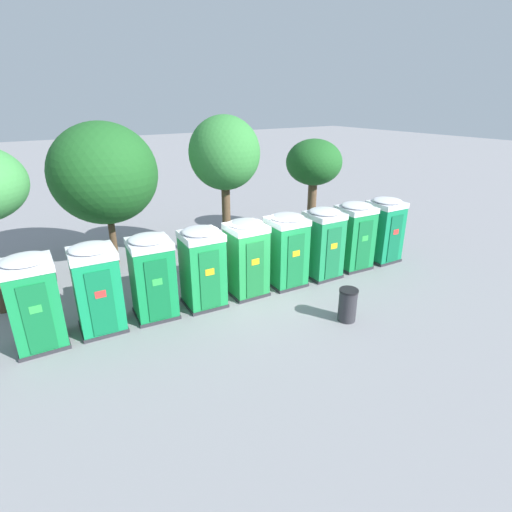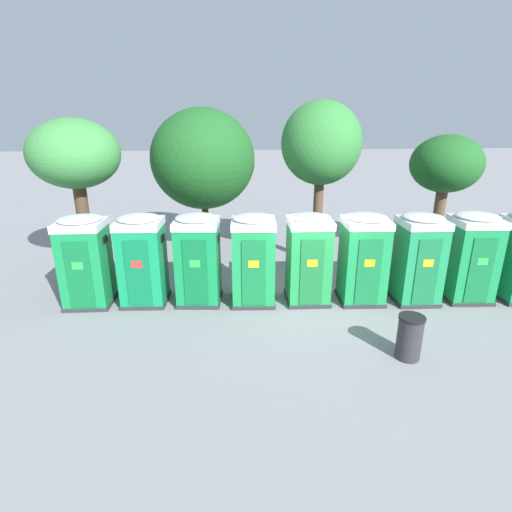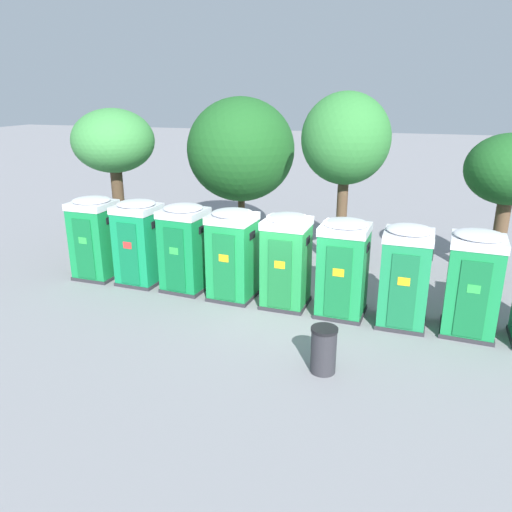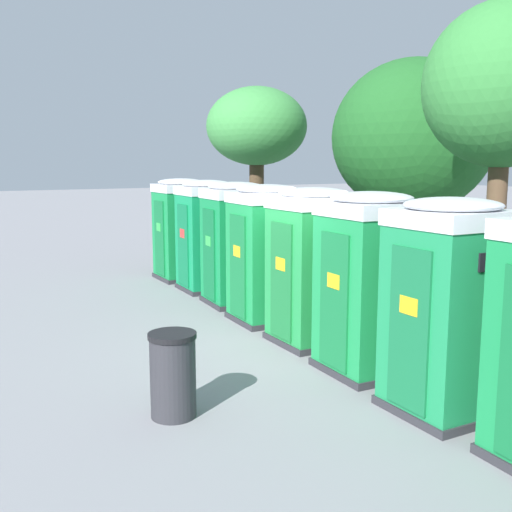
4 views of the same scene
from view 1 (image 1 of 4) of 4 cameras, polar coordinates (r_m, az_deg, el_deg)
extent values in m
plane|color=gray|center=(13.59, -1.51, -5.15)|extent=(120.00, 120.00, 0.00)
cube|color=#2D2D33|center=(12.30, -28.04, -10.86)|extent=(1.26, 1.24, 0.10)
cube|color=#158943|center=(11.79, -28.98, -6.31)|extent=(1.20, 1.18, 2.10)
cube|color=#116A35|center=(11.30, -28.72, -7.90)|extent=(0.64, 0.05, 1.85)
cube|color=green|center=(11.16, -28.97, -6.70)|extent=(0.28, 0.02, 0.20)
cube|color=black|center=(11.50, -26.73, -2.49)|extent=(0.04, 0.36, 0.20)
cube|color=silver|center=(11.35, -30.02, -1.15)|extent=(1.24, 1.21, 0.20)
ellipsoid|color=silver|center=(11.30, -30.16, -0.45)|extent=(1.18, 1.15, 0.18)
cube|color=#2D2D33|center=(12.39, -20.95, -9.37)|extent=(1.29, 1.27, 0.10)
cube|color=#128D50|center=(11.88, -21.66, -4.81)|extent=(1.22, 1.21, 2.10)
cube|color=#0E6E3F|center=(11.39, -21.16, -6.33)|extent=(0.64, 0.07, 1.85)
cube|color=red|center=(11.25, -21.33, -5.13)|extent=(0.28, 0.03, 0.20)
cube|color=black|center=(11.65, -19.32, -1.02)|extent=(0.05, 0.36, 0.20)
cube|color=silver|center=(11.44, -22.45, 0.36)|extent=(1.26, 1.25, 0.20)
ellipsoid|color=silver|center=(11.39, -22.55, 1.06)|extent=(1.20, 1.19, 0.18)
cube|color=#2D2D33|center=(12.61, -14.05, -7.92)|extent=(1.32, 1.31, 0.10)
cube|color=#128643|center=(12.11, -14.52, -3.39)|extent=(1.25, 1.25, 2.10)
cube|color=#0E6834|center=(11.62, -13.81, -4.83)|extent=(0.63, 0.09, 1.85)
cube|color=green|center=(11.49, -13.91, -3.64)|extent=(0.28, 0.04, 0.20)
cube|color=black|center=(11.95, -12.13, 0.32)|extent=(0.06, 0.36, 0.20)
cube|color=silver|center=(11.68, -15.04, 1.73)|extent=(1.29, 1.28, 0.20)
ellipsoid|color=silver|center=(11.63, -15.12, 2.42)|extent=(1.23, 1.22, 0.18)
cube|color=#2D2D33|center=(12.93, -7.38, -6.59)|extent=(1.29, 1.28, 0.10)
cube|color=#1A9046|center=(12.45, -7.62, -2.13)|extent=(1.23, 1.22, 2.10)
cube|color=#147036|center=(11.98, -6.58, -3.47)|extent=(0.63, 0.08, 1.85)
cube|color=yellow|center=(11.86, -6.60, -2.29)|extent=(0.28, 0.03, 0.20)
cube|color=black|center=(12.38, -5.27, 1.50)|extent=(0.05, 0.36, 0.20)
cube|color=silver|center=(12.03, -7.89, 2.88)|extent=(1.26, 1.26, 0.20)
ellipsoid|color=silver|center=(11.99, -7.93, 3.56)|extent=(1.20, 1.20, 0.18)
cube|color=#2D2D33|center=(13.52, -1.37, -5.08)|extent=(1.23, 1.24, 0.10)
cube|color=#218F43|center=(13.06, -1.41, -0.77)|extent=(1.17, 1.19, 2.10)
cube|color=#1A7034|center=(12.62, -0.12, -1.97)|extent=(0.62, 0.06, 1.85)
cube|color=yellow|center=(12.49, -0.08, -0.84)|extent=(0.28, 0.02, 0.20)
cube|color=black|center=(13.06, 0.77, 2.70)|extent=(0.04, 0.36, 0.20)
cube|color=silver|center=(12.66, -1.46, 4.04)|extent=(1.21, 1.22, 0.20)
ellipsoid|color=silver|center=(12.61, -1.47, 4.69)|extent=(1.15, 1.16, 0.18)
cube|color=#2D2D33|center=(14.19, 4.20, -3.76)|extent=(1.29, 1.27, 0.10)
cube|color=#1B9048|center=(13.76, 4.32, 0.38)|extent=(1.23, 1.21, 2.10)
cube|color=#157038|center=(13.34, 5.69, -0.73)|extent=(0.64, 0.07, 1.85)
cube|color=yellow|center=(13.22, 5.77, 0.35)|extent=(0.28, 0.03, 0.20)
cube|color=black|center=(13.83, 6.46, 3.65)|extent=(0.05, 0.36, 0.20)
cube|color=silver|center=(13.38, 4.46, 4.97)|extent=(1.26, 1.25, 0.20)
ellipsoid|color=silver|center=(13.34, 4.48, 5.58)|extent=(1.20, 1.19, 0.18)
cube|color=#2D2D33|center=(14.99, 9.24, -2.56)|extent=(1.22, 1.24, 0.10)
cube|color=#1C894D|center=(14.57, 9.50, 1.38)|extent=(1.16, 1.18, 2.10)
cube|color=#166B3C|center=(14.19, 10.97, 0.38)|extent=(0.62, 0.05, 1.85)
cube|color=yellow|center=(14.08, 11.10, 1.40)|extent=(0.28, 0.02, 0.20)
cube|color=black|center=(14.70, 11.40, 4.46)|extent=(0.04, 0.36, 0.20)
cube|color=silver|center=(14.22, 9.78, 5.73)|extent=(1.20, 1.22, 0.20)
ellipsoid|color=silver|center=(14.18, 9.82, 6.31)|extent=(1.14, 1.16, 0.18)
cube|color=#2D2D33|center=(15.98, 13.42, -1.31)|extent=(1.32, 1.29, 0.10)
cube|color=#188844|center=(15.59, 13.77, 2.41)|extent=(1.25, 1.23, 2.10)
cube|color=#136A35|center=(15.21, 15.19, 1.48)|extent=(0.64, 0.08, 1.85)
cube|color=green|center=(15.11, 15.34, 2.44)|extent=(0.28, 0.03, 0.20)
cube|color=black|center=(15.76, 15.65, 5.25)|extent=(0.05, 0.36, 0.20)
cube|color=silver|center=(15.26, 14.16, 6.48)|extent=(1.29, 1.27, 0.20)
ellipsoid|color=silver|center=(15.22, 14.21, 7.03)|extent=(1.23, 1.20, 0.18)
cube|color=#2D2D33|center=(16.99, 17.32, -0.31)|extent=(1.22, 1.24, 0.10)
cube|color=#128250|center=(16.62, 17.74, 3.20)|extent=(1.16, 1.18, 2.10)
cube|color=#0E663E|center=(16.29, 19.21, 2.36)|extent=(0.62, 0.05, 1.85)
cube|color=red|center=(16.20, 19.38, 3.26)|extent=(0.28, 0.02, 0.20)
cube|color=black|center=(16.84, 19.34, 5.86)|extent=(0.04, 0.36, 0.20)
cube|color=silver|center=(16.31, 18.20, 7.03)|extent=(1.20, 1.21, 0.20)
ellipsoid|color=silver|center=(16.28, 18.26, 7.54)|extent=(1.14, 1.15, 0.18)
cylinder|color=brown|center=(18.76, 7.95, 7.06)|extent=(0.40, 0.40, 2.90)
ellipsoid|color=#1E5B23|center=(18.35, 8.28, 13.13)|extent=(2.49, 2.49, 2.02)
cylinder|color=brown|center=(15.91, -4.26, 5.56)|extent=(0.33, 0.33, 3.45)
ellipsoid|color=#337F38|center=(15.40, -4.52, 14.45)|extent=(2.67, 2.67, 2.74)
cylinder|color=#4C3826|center=(16.48, -19.85, 3.18)|extent=(0.26, 0.26, 2.52)
ellipsoid|color=#1E5B23|center=(15.96, -20.90, 10.95)|extent=(3.88, 3.88, 3.71)
cylinder|color=#2D2D33|center=(12.07, 12.94, -6.95)|extent=(0.53, 0.53, 0.94)
cylinder|color=black|center=(11.84, 13.14, -4.83)|extent=(0.56, 0.56, 0.06)
camera|label=2|loc=(4.00, 53.96, -5.23)|focal=28.00mm
camera|label=3|loc=(9.41, 69.27, 4.33)|focal=35.00mm
camera|label=4|loc=(15.12, 37.87, 4.81)|focal=42.00mm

